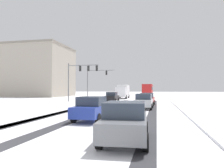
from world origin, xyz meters
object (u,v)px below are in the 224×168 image
(traffic_signal_far_left, at_px, (95,78))
(box_truck_delivery, at_px, (123,91))
(car_blue_fourth, at_px, (92,108))
(car_grey_fifth, at_px, (125,121))
(car_silver_third, at_px, (144,101))
(traffic_signal_near_left, at_px, (80,73))
(car_black_lead, at_px, (112,97))
(office_building_far_left_block, at_px, (22,72))
(bus_oncoming, at_px, (148,89))
(car_red_second, at_px, (147,99))

(traffic_signal_far_left, xyz_separation_m, box_truck_delivery, (5.60, 3.10, -2.80))
(car_blue_fourth, height_order, car_grey_fifth, same)
(traffic_signal_far_left, distance_m, box_truck_delivery, 6.99)
(car_blue_fourth, bearing_deg, car_silver_third, 71.75)
(traffic_signal_near_left, height_order, car_black_lead, traffic_signal_near_left)
(box_truck_delivery, bearing_deg, car_silver_third, -75.64)
(box_truck_delivery, xyz_separation_m, office_building_far_left_block, (-31.40, 8.28, 5.59))
(bus_oncoming, height_order, office_building_far_left_block, office_building_far_left_block)
(bus_oncoming, bearing_deg, car_grey_fifth, -88.65)
(car_silver_third, bearing_deg, traffic_signal_near_left, 136.78)
(car_red_second, bearing_deg, box_truck_delivery, 108.34)
(car_silver_third, relative_size, bus_oncoming, 0.38)
(traffic_signal_far_left, distance_m, car_silver_third, 23.93)
(car_grey_fifth, relative_size, office_building_far_left_block, 0.15)
(car_blue_fourth, distance_m, box_truck_delivery, 32.79)
(box_truck_delivery, bearing_deg, traffic_signal_far_left, -151.06)
(car_black_lead, xyz_separation_m, car_blue_fourth, (2.94, -20.17, 0.00))
(office_building_far_left_block, bearing_deg, car_blue_fourth, -49.86)
(car_black_lead, bearing_deg, bus_oncoming, 79.44)
(traffic_signal_far_left, height_order, car_black_lead, traffic_signal_far_left)
(car_blue_fourth, relative_size, bus_oncoming, 0.38)
(car_black_lead, bearing_deg, box_truck_delivery, 90.76)
(traffic_signal_far_left, distance_m, car_grey_fifth, 36.84)
(car_blue_fourth, relative_size, car_grey_fifth, 0.99)
(car_blue_fourth, distance_m, office_building_far_left_block, 53.91)
(car_red_second, height_order, box_truck_delivery, box_truck_delivery)
(traffic_signal_near_left, distance_m, office_building_far_left_block, 33.95)
(traffic_signal_near_left, height_order, car_blue_fourth, traffic_signal_near_left)
(traffic_signal_near_left, xyz_separation_m, bus_oncoming, (10.11, 26.33, -2.78))
(traffic_signal_near_left, height_order, office_building_far_left_block, office_building_far_left_block)
(traffic_signal_far_left, height_order, car_blue_fourth, traffic_signal_far_left)
(car_red_second, xyz_separation_m, car_blue_fourth, (-3.07, -14.00, 0.00))
(car_blue_fourth, distance_m, bus_oncoming, 45.89)
(car_grey_fifth, bearing_deg, box_truck_delivery, 99.23)
(car_silver_third, bearing_deg, car_blue_fourth, -108.25)
(traffic_signal_near_left, relative_size, office_building_far_left_block, 0.24)
(car_silver_third, bearing_deg, car_red_second, 88.67)
(traffic_signal_near_left, bearing_deg, car_blue_fourth, -67.04)
(traffic_signal_far_left, xyz_separation_m, bus_oncoming, (10.55, 16.30, -2.44))
(traffic_signal_far_left, relative_size, car_black_lead, 1.58)
(bus_oncoming, distance_m, box_truck_delivery, 14.10)
(traffic_signal_near_left, xyz_separation_m, office_building_far_left_block, (-26.24, 21.41, 2.45))
(bus_oncoming, bearing_deg, car_red_second, -87.79)
(traffic_signal_far_left, relative_size, office_building_far_left_block, 0.24)
(car_silver_third, bearing_deg, bus_oncoming, 91.73)
(car_silver_third, distance_m, car_blue_fourth, 9.44)
(office_building_far_left_block, bearing_deg, bus_oncoming, 7.70)
(car_red_second, xyz_separation_m, car_grey_fifth, (-0.03, -19.19, 0.00))
(car_grey_fifth, distance_m, office_building_far_left_block, 59.81)
(traffic_signal_far_left, distance_m, car_red_second, 19.83)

